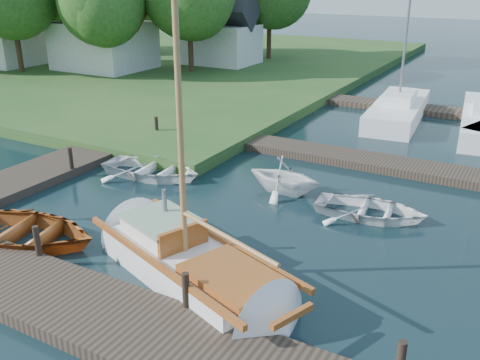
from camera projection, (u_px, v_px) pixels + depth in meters
The scene contains 19 objects.
ground at pixel (240, 217), 16.27m from camera, with size 160.00×160.00×0.00m, color black.
near_dock at pixel (102, 316), 11.35m from camera, with size 18.00×2.20×0.30m, color #2B221C.
left_dock at pixel (91, 153), 21.49m from camera, with size 2.20×18.00×0.30m, color #2B221C.
far_dock at pixel (368, 161), 20.58m from camera, with size 14.00×1.60×0.30m, color #2B221C.
shore at pixel (85, 54), 46.82m from camera, with size 50.00×40.00×0.50m, color #264D1F.
mooring_post_1 at pixel (37, 241), 13.33m from camera, with size 0.16×0.16×0.80m, color black.
mooring_post_2 at pixel (186, 290), 11.27m from camera, with size 0.16×0.16×0.80m, color black.
mooring_post_4 at pixel (71, 158), 19.21m from camera, with size 0.16×0.16×0.80m, color black.
mooring_post_5 at pixel (156, 126), 23.27m from camera, with size 0.16×0.16×0.80m, color black.
sailboat at pixel (195, 268), 12.78m from camera, with size 7.39×4.31×9.83m.
dinghy at pixel (21, 227), 14.57m from camera, with size 3.15×4.41×0.91m, color brown.
tender_a at pixel (152, 166), 19.32m from camera, with size 2.70×3.78×0.78m, color white.
tender_b at pixel (284, 173), 17.82m from camera, with size 2.22×2.58×1.36m, color white.
tender_c at pixel (370, 206), 16.14m from camera, with size 2.40×3.36×0.70m, color white.
marina_boat_1 at pixel (398, 108), 26.70m from camera, with size 2.86×7.74×11.18m.
house_a at pixel (103, 33), 37.31m from camera, with size 6.30×5.00×6.29m.
house_b at pixel (3, 32), 39.41m from camera, with size 5.77×4.50×5.79m.
house_c at pixel (221, 35), 39.58m from camera, with size 5.25×4.00×5.28m.
tree_2 at pixel (102, 0), 33.98m from camera, with size 5.83×5.75×7.82m.
Camera 1 is at (7.23, -12.85, 6.97)m, focal length 40.00 mm.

